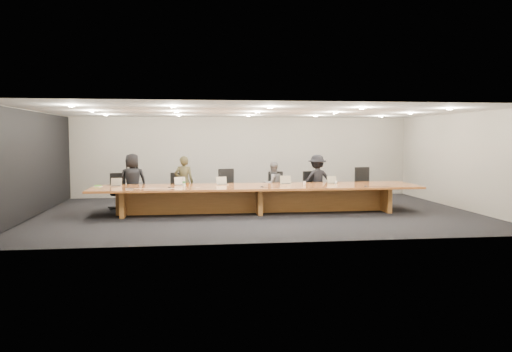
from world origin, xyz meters
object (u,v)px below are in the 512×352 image
(conference_table, at_px, (257,194))
(chair_mid_right, at_px, (277,189))
(chair_far_left, at_px, (119,191))
(laptop_a, at_px, (116,182))
(person_c, at_px, (273,184))
(laptop_b, at_px, (181,181))
(laptop_d, at_px, (286,180))
(mic_right, at_px, (366,186))
(chair_left, at_px, (176,190))
(chair_mid_left, at_px, (229,188))
(person_a, at_px, (133,181))
(mic_left, at_px, (169,187))
(person_d, at_px, (317,180))
(av_box, at_px, (129,189))
(water_bottle, at_px, (184,182))
(paper_cup_near, at_px, (304,183))
(person_b, at_px, (184,182))
(chair_far_right, at_px, (366,186))
(mic_center, at_px, (262,187))
(amber_mug, at_px, (188,184))
(chair_right, at_px, (313,188))
(laptop_e, at_px, (333,180))
(laptop_c, at_px, (222,181))

(conference_table, xyz_separation_m, chair_mid_right, (0.74, 1.15, 0.02))
(chair_far_left, bearing_deg, laptop_a, -100.40)
(person_c, xyz_separation_m, laptop_b, (-2.74, -0.78, 0.20))
(laptop_b, xyz_separation_m, laptop_d, (2.99, -0.03, 0.00))
(laptop_d, distance_m, mic_right, 2.25)
(conference_table, bearing_deg, laptop_d, 23.91)
(chair_left, height_order, chair_mid_left, chair_mid_left)
(chair_mid_left, bearing_deg, person_a, 163.68)
(mic_right, bearing_deg, mic_left, 177.00)
(conference_table, distance_m, chair_left, 2.64)
(laptop_b, bearing_deg, person_d, -4.95)
(chair_far_left, distance_m, person_c, 4.56)
(av_box, bearing_deg, person_d, -2.71)
(water_bottle, height_order, paper_cup_near, water_bottle)
(person_b, relative_size, paper_cup_near, 16.07)
(chair_far_right, bearing_deg, person_a, 168.40)
(mic_center, bearing_deg, chair_left, 143.82)
(laptop_d, relative_size, water_bottle, 1.30)
(water_bottle, xyz_separation_m, mic_right, (4.94, -0.62, -0.11))
(paper_cup_near, relative_size, mic_right, 0.91)
(conference_table, xyz_separation_m, chair_far_left, (-3.93, 1.26, 0.01))
(conference_table, xyz_separation_m, mic_right, (2.92, -0.56, 0.24))
(chair_far_left, bearing_deg, person_c, -14.43)
(chair_left, distance_m, amber_mug, 1.20)
(person_b, bearing_deg, person_c, -176.17)
(laptop_b, relative_size, laptop_d, 0.97)
(chair_left, distance_m, chair_far_right, 5.85)
(chair_right, distance_m, mic_right, 2.12)
(av_box, relative_size, mic_center, 1.59)
(amber_mug, bearing_deg, laptop_d, 3.71)
(mic_center, bearing_deg, mic_right, -3.27)
(chair_mid_right, distance_m, laptop_b, 2.96)
(laptop_b, distance_m, paper_cup_near, 3.48)
(chair_left, relative_size, amber_mug, 11.44)
(chair_mid_right, distance_m, chair_right, 1.16)
(person_b, bearing_deg, person_d, -174.95)
(water_bottle, bearing_deg, mic_left, -137.53)
(chair_far_left, distance_m, laptop_b, 2.03)
(chair_mid_left, distance_m, chair_right, 2.60)
(laptop_e, bearing_deg, mic_right, -63.17)
(conference_table, bearing_deg, av_box, -171.21)
(laptop_e, relative_size, mic_center, 2.52)
(mic_left, bearing_deg, water_bottle, 42.47)
(chair_right, bearing_deg, water_bottle, 178.73)
(laptop_c, xyz_separation_m, mic_left, (-1.45, -0.68, -0.10))
(person_b, bearing_deg, chair_right, -174.72)
(paper_cup_near, bearing_deg, chair_mid_right, 120.96)
(chair_left, xyz_separation_m, person_d, (4.31, -0.05, 0.25))
(chair_far_left, relative_size, mic_center, 9.23)
(chair_left, bearing_deg, laptop_e, 3.88)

